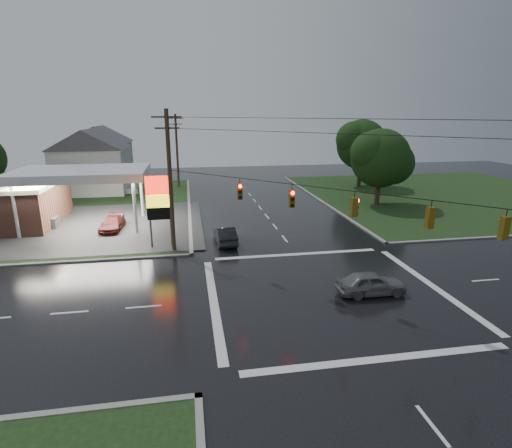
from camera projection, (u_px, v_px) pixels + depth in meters
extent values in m
plane|color=black|center=(327.00, 293.00, 24.62)|extent=(120.00, 120.00, 0.00)
cube|color=black|center=(29.00, 210.00, 45.02)|extent=(36.00, 36.00, 0.08)
cube|color=black|center=(446.00, 195.00, 53.54)|extent=(36.00, 36.00, 0.08)
cube|color=#2D2D2D|center=(65.00, 227.00, 38.40)|extent=(26.00, 18.00, 0.02)
cylinder|color=silver|center=(15.00, 211.00, 34.41)|extent=(0.30, 0.30, 5.00)
cylinder|color=silver|center=(135.00, 207.00, 36.05)|extent=(0.30, 0.30, 5.00)
cylinder|color=silver|center=(39.00, 197.00, 40.10)|extent=(0.30, 0.30, 5.00)
cylinder|color=silver|center=(142.00, 194.00, 41.74)|extent=(0.30, 0.30, 5.00)
cube|color=silver|center=(81.00, 173.00, 37.34)|extent=(12.00, 8.00, 0.80)
cube|color=white|center=(82.00, 178.00, 37.46)|extent=(11.40, 7.40, 0.04)
cube|color=#59595E|center=(54.00, 223.00, 38.11)|extent=(0.80, 1.60, 1.10)
cube|color=#59595E|center=(119.00, 220.00, 39.09)|extent=(0.80, 1.60, 1.10)
cylinder|color=#59595E|center=(150.00, 212.00, 31.92)|extent=(0.16, 0.16, 6.00)
cylinder|color=#59595E|center=(170.00, 212.00, 32.18)|extent=(0.16, 0.16, 6.00)
cube|color=#FB1E0D|center=(158.00, 185.00, 31.46)|extent=(2.00, 0.35, 1.40)
cube|color=yellow|center=(159.00, 201.00, 31.81)|extent=(2.00, 0.35, 1.00)
cube|color=black|center=(160.00, 213.00, 32.08)|extent=(2.00, 0.35, 1.00)
cylinder|color=#382619|center=(170.00, 183.00, 30.59)|extent=(0.32, 0.32, 11.00)
cube|color=#382619|center=(166.00, 117.00, 29.26)|extent=(2.20, 0.12, 0.12)
cube|color=#382619|center=(167.00, 128.00, 29.48)|extent=(1.80, 0.12, 0.12)
cylinder|color=#382619|center=(177.00, 151.00, 57.69)|extent=(0.32, 0.32, 10.50)
cube|color=#382619|center=(175.00, 118.00, 56.44)|extent=(2.20, 0.12, 0.12)
cube|color=#382619|center=(176.00, 124.00, 56.65)|extent=(1.80, 0.12, 0.12)
cube|color=#59470C|center=(240.00, 191.00, 26.84)|extent=(0.34, 0.34, 1.10)
cylinder|color=#FF0C07|center=(240.00, 186.00, 26.54)|extent=(0.22, 0.08, 0.22)
cube|color=#59470C|center=(292.00, 199.00, 24.60)|extent=(0.34, 0.34, 1.10)
cylinder|color=#FF0C07|center=(293.00, 193.00, 24.31)|extent=(0.22, 0.08, 0.22)
cube|color=#59470C|center=(354.00, 207.00, 22.36)|extent=(0.34, 0.34, 1.10)
cylinder|color=#FF0C07|center=(358.00, 200.00, 22.29)|extent=(0.08, 0.22, 0.22)
cube|color=#59470C|center=(430.00, 218.00, 20.13)|extent=(0.34, 0.34, 1.10)
cylinder|color=#FF0C07|center=(429.00, 210.00, 20.21)|extent=(0.22, 0.08, 0.22)
cube|color=#59470C|center=(504.00, 228.00, 18.34)|extent=(0.34, 0.34, 1.10)
cylinder|color=#FF0C07|center=(502.00, 219.00, 18.42)|extent=(0.22, 0.08, 0.22)
cube|color=silver|center=(92.00, 171.00, 54.52)|extent=(9.00, 8.00, 6.00)
cube|color=gray|center=(134.00, 188.00, 56.09)|extent=(1.60, 4.80, 0.80)
cube|color=silver|center=(102.00, 161.00, 65.74)|extent=(9.00, 8.00, 6.00)
cube|color=gray|center=(136.00, 176.00, 67.31)|extent=(1.60, 4.80, 0.80)
cylinder|color=black|center=(378.00, 184.00, 47.11)|extent=(0.56, 0.56, 5.04)
sphere|color=black|center=(380.00, 158.00, 46.28)|extent=(6.80, 6.80, 6.80)
sphere|color=black|center=(392.00, 163.00, 47.01)|extent=(5.10, 5.10, 5.10)
sphere|color=black|center=(371.00, 152.00, 45.48)|extent=(4.76, 4.76, 4.76)
cylinder|color=black|center=(360.00, 168.00, 58.91)|extent=(0.56, 0.56, 5.60)
sphere|color=black|center=(361.00, 144.00, 57.99)|extent=(7.20, 7.20, 7.20)
sphere|color=black|center=(372.00, 149.00, 58.76)|extent=(5.40, 5.40, 5.40)
sphere|color=black|center=(354.00, 139.00, 57.16)|extent=(5.04, 5.04, 5.04)
imported|color=black|center=(225.00, 235.00, 33.79)|extent=(1.79, 4.54, 1.47)
imported|color=slate|center=(371.00, 283.00, 24.23)|extent=(4.21, 1.75, 1.42)
imported|color=#531813|center=(112.00, 224.00, 37.39)|extent=(2.10, 4.61, 1.31)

